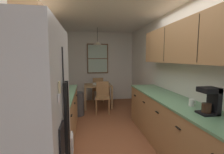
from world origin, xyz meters
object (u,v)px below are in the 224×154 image
object	(u,v)px
dining_table	(98,89)
dining_chair_near	(103,95)
dining_chair_far	(98,88)
mug_by_coffeemaker	(192,103)
table_serving_bowl	(96,84)
storage_canister	(47,102)
microwave_over_range	(22,52)
coffee_maker	(211,100)
trash_bin	(78,104)

from	to	relation	value
dining_table	dining_chair_near	world-z (taller)	dining_chair_near
dining_chair_far	mug_by_coffeemaker	xyz separation A→B (m)	(1.08, -3.68, 0.45)
dining_chair_far	table_serving_bowl	size ratio (longest dim) A/B	4.38
table_serving_bowl	dining_chair_far	bearing A→B (deg)	79.55
storage_canister	table_serving_bowl	world-z (taller)	storage_canister
dining_table	mug_by_coffeemaker	distance (m)	3.33
microwave_over_range	storage_canister	size ratio (longest dim) A/B	3.59
dining_chair_near	mug_by_coffeemaker	distance (m)	2.79
storage_canister	coffee_maker	world-z (taller)	coffee_maker
dining_chair_far	mug_by_coffeemaker	distance (m)	3.86
dining_table	dining_chair_near	size ratio (longest dim) A/B	0.98
dining_chair_far	coffee_maker	bearing A→B (deg)	-74.82
dining_chair_near	dining_chair_far	xyz separation A→B (m)	(-0.06, 1.12, 0.00)
table_serving_bowl	storage_canister	bearing A→B (deg)	-106.63
microwave_over_range	dining_table	distance (m)	3.64
dining_chair_far	coffee_maker	distance (m)	4.20
dining_table	table_serving_bowl	world-z (taller)	table_serving_bowl
microwave_over_range	storage_canister	world-z (taller)	microwave_over_range
coffee_maker	table_serving_bowl	bearing A→B (deg)	109.11
dining_table	mug_by_coffeemaker	xyz separation A→B (m)	(1.11, -3.12, 0.35)
dining_chair_near	mug_by_coffeemaker	bearing A→B (deg)	-68.27
mug_by_coffeemaker	storage_canister	bearing A→B (deg)	172.41
dining_chair_far	storage_canister	xyz separation A→B (m)	(-0.95, -3.41, 0.48)
dining_table	dining_chair_far	distance (m)	0.57
mug_by_coffeemaker	table_serving_bowl	distance (m)	3.34
microwave_over_range	dining_chair_near	distance (m)	3.20
microwave_over_range	dining_chair_far	world-z (taller)	microwave_over_range
coffee_maker	dining_chair_near	bearing A→B (deg)	109.67
dining_chair_far	trash_bin	bearing A→B (deg)	-117.07
dining_table	mug_by_coffeemaker	size ratio (longest dim) A/B	8.12
dining_table	storage_canister	size ratio (longest dim) A/B	5.36
trash_bin	mug_by_coffeemaker	world-z (taller)	mug_by_coffeemaker
dining_chair_far	mug_by_coffeemaker	bearing A→B (deg)	-73.71
storage_canister	table_serving_bowl	xyz separation A→B (m)	(0.85, 2.84, -0.22)
dining_chair_far	dining_table	bearing A→B (deg)	-93.66
microwave_over_range	mug_by_coffeemaker	distance (m)	2.26
coffee_maker	dining_table	bearing A→B (deg)	108.05
trash_bin	table_serving_bowl	distance (m)	1.00
microwave_over_range	dining_table	xyz separation A→B (m)	(1.03, 3.33, -1.05)
mug_by_coffeemaker	trash_bin	bearing A→B (deg)	125.75
microwave_over_range	dining_chair_far	xyz separation A→B (m)	(1.06, 3.89, -1.15)
storage_canister	mug_by_coffeemaker	bearing A→B (deg)	-7.59
trash_bin	coffee_maker	bearing A→B (deg)	-57.47
dining_table	coffee_maker	bearing A→B (deg)	-71.95
table_serving_bowl	microwave_over_range	bearing A→B (deg)	-106.08
coffee_maker	mug_by_coffeemaker	world-z (taller)	coffee_maker
microwave_over_range	dining_table	size ratio (longest dim) A/B	0.67
mug_by_coffeemaker	table_serving_bowl	size ratio (longest dim) A/B	0.53
table_serving_bowl	coffee_maker	bearing A→B (deg)	-70.89
dining_chair_near	dining_chair_far	bearing A→B (deg)	92.86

